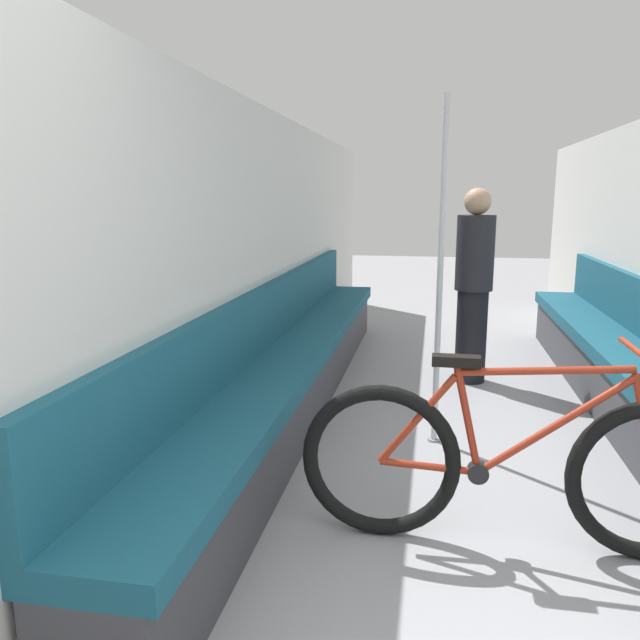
% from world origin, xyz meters
% --- Properties ---
extents(wall_left, '(0.10, 9.52, 2.08)m').
position_xyz_m(wall_left, '(-1.39, 3.16, 1.04)').
color(wall_left, silver).
rests_on(wall_left, ground).
extents(bench_seat_row_left, '(0.46, 5.51, 0.91)m').
position_xyz_m(bench_seat_row_left, '(-1.13, 3.24, 0.31)').
color(bench_seat_row_left, '#3D3D42').
rests_on(bench_seat_row_left, ground).
extents(bicycle, '(1.82, 0.46, 0.90)m').
position_xyz_m(bicycle, '(0.16, 1.71, 0.37)').
color(bicycle, black).
rests_on(bicycle, ground).
extents(grab_pole_near, '(0.08, 0.08, 2.06)m').
position_xyz_m(grab_pole_near, '(-0.16, 2.86, 1.00)').
color(grab_pole_near, gray).
rests_on(grab_pole_near, ground).
extents(passenger_standing, '(0.30, 0.30, 1.56)m').
position_xyz_m(passenger_standing, '(0.12, 4.21, 0.80)').
color(passenger_standing, black).
rests_on(passenger_standing, ground).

